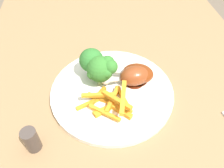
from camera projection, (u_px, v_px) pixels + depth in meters
The scene contains 8 objects.
dining_table at pixel (124, 120), 0.61m from camera, with size 1.27×0.79×0.71m.
dinner_plate at pixel (112, 91), 0.55m from camera, with size 0.30×0.30×0.01m, color white.
broccoli_floret_front at pixel (102, 69), 0.52m from camera, with size 0.06×0.07×0.08m.
broccoli_floret_middle at pixel (91, 61), 0.54m from camera, with size 0.06×0.06×0.08m.
carrot_fries_pile at pixel (111, 102), 0.50m from camera, with size 0.11×0.12×0.04m.
chicken_drumstick_near at pixel (136, 73), 0.55m from camera, with size 0.08×0.13×0.04m.
chicken_drumstick_far at pixel (133, 76), 0.54m from camera, with size 0.06×0.12×0.05m.
pepper_shaker at pixel (31, 140), 0.43m from camera, with size 0.03×0.03×0.06m, color #423833.
Camera 1 is at (-0.34, 0.07, 1.13)m, focal length 35.98 mm.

